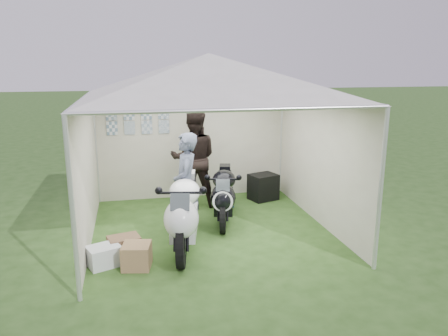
% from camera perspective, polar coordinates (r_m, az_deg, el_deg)
% --- Properties ---
extents(ground, '(80.00, 80.00, 0.00)m').
position_cam_1_polar(ground, '(7.77, -1.84, -7.93)').
color(ground, '#284918').
rests_on(ground, ground).
extents(canopy_tent, '(5.66, 5.66, 3.00)m').
position_cam_1_polar(canopy_tent, '(7.26, -2.04, 11.41)').
color(canopy_tent, silver).
rests_on(canopy_tent, ground).
extents(motorcycle_white, '(0.77, 2.22, 1.10)m').
position_cam_1_polar(motorcycle_white, '(6.82, -5.23, -5.63)').
color(motorcycle_white, black).
rests_on(motorcycle_white, ground).
extents(motorcycle_black, '(0.74, 1.91, 0.95)m').
position_cam_1_polar(motorcycle_black, '(7.95, -0.03, -3.35)').
color(motorcycle_black, black).
rests_on(motorcycle_black, ground).
extents(paddock_stand, '(0.41, 0.31, 0.27)m').
position_cam_1_polar(paddock_stand, '(8.91, 0.13, -4.12)').
color(paddock_stand, '#2342B5').
rests_on(paddock_stand, ground).
extents(person_dark_jacket, '(1.06, 0.88, 1.96)m').
position_cam_1_polar(person_dark_jacket, '(8.76, -3.95, 1.24)').
color(person_dark_jacket, black).
rests_on(person_dark_jacket, ground).
extents(person_blue_jacket, '(0.50, 0.69, 1.74)m').
position_cam_1_polar(person_blue_jacket, '(7.30, -4.99, -2.19)').
color(person_blue_jacket, slate).
rests_on(person_blue_jacket, ground).
extents(equipment_box, '(0.66, 0.59, 0.55)m').
position_cam_1_polar(equipment_box, '(9.33, 5.14, -2.48)').
color(equipment_box, black).
rests_on(equipment_box, ground).
extents(crate_0, '(0.54, 0.49, 0.30)m').
position_cam_1_polar(crate_0, '(6.62, -15.40, -11.02)').
color(crate_0, silver).
rests_on(crate_0, ground).
extents(crate_1, '(0.46, 0.46, 0.35)m').
position_cam_1_polar(crate_1, '(6.46, -11.33, -11.18)').
color(crate_1, olive).
rests_on(crate_1, ground).
extents(crate_2, '(0.31, 0.26, 0.22)m').
position_cam_1_polar(crate_2, '(6.80, -14.24, -10.65)').
color(crate_2, silver).
rests_on(crate_2, ground).
extents(crate_3, '(0.53, 0.43, 0.31)m').
position_cam_1_polar(crate_3, '(6.86, -12.91, -9.93)').
color(crate_3, brown).
rests_on(crate_3, ground).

